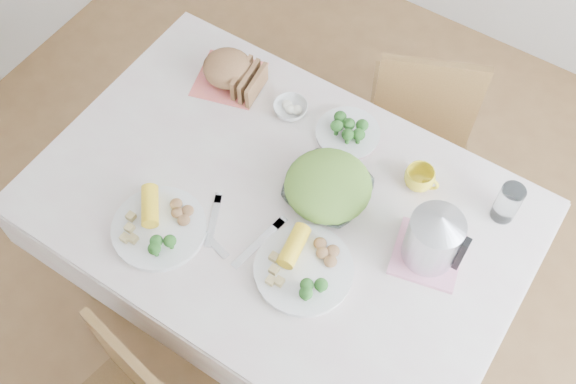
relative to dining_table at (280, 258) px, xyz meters
The scene contains 18 objects.
floor 0.38m from the dining_table, ahead, with size 3.60×3.60×0.00m, color brown.
dining_table is the anchor object (origin of this frame).
tablecloth 0.38m from the dining_table, ahead, with size 1.50×1.00×0.01m, color beige.
chair_far 0.86m from the dining_table, 83.07° to the left, with size 0.39×0.39×0.86m, color brown.
salad_bowl 0.44m from the dining_table, 42.45° to the left, with size 0.25×0.25×0.06m, color white.
dinner_plate_left 0.54m from the dining_table, 132.04° to the right, with size 0.29×0.29×0.02m, color white.
dinner_plate_right 0.47m from the dining_table, 39.11° to the right, with size 0.29×0.29×0.02m, color white.
broccoli_plate 0.52m from the dining_table, 82.60° to the left, with size 0.21×0.21×0.02m, color beige.
napkin 0.66m from the dining_table, 142.70° to the left, with size 0.22×0.22×0.00m, color #DE6259.
bread_loaf 0.69m from the dining_table, 142.70° to the left, with size 0.18×0.17×0.11m, color brown.
fruit_bowl 0.54m from the dining_table, 117.46° to the left, with size 0.12×0.12×0.04m, color white.
yellow_mug 0.61m from the dining_table, 42.14° to the left, with size 0.10×0.10×0.08m, color yellow.
glass_tumbler 0.82m from the dining_table, 29.95° to the left, with size 0.07×0.07×0.14m, color white.
pink_tray 0.61m from the dining_table, 10.98° to the left, with size 0.19×0.19×0.02m, color pink.
electric_kettle 0.69m from the dining_table, 10.98° to the left, with size 0.16×0.16×0.22m, color #B2B5BA.
fork_left 0.44m from the dining_table, 129.53° to the right, with size 0.02×0.18×0.00m, color silver.
fork_right 0.42m from the dining_table, 80.27° to the right, with size 0.02×0.21×0.00m, color silver.
knife 0.46m from the dining_table, 118.89° to the right, with size 0.02×0.19×0.00m, color silver.
Camera 1 is at (0.60, -0.86, 2.55)m, focal length 42.00 mm.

